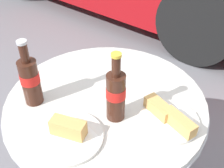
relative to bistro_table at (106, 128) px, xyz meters
The scene contains 5 objects.
bistro_table is the anchor object (origin of this frame).
cola_bottle_left 0.27m from the bistro_table, 29.61° to the right, with size 0.07×0.07×0.26m.
cola_bottle_right 0.37m from the bistro_table, 139.94° to the right, with size 0.07×0.07×0.25m.
lunch_plate_near 0.30m from the bistro_table, ahead, with size 0.21×0.21×0.06m.
lunch_plate_far 0.28m from the bistro_table, 84.30° to the right, with size 0.23×0.23×0.07m.
Camera 1 is at (0.50, -0.60, 1.38)m, focal length 45.00 mm.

